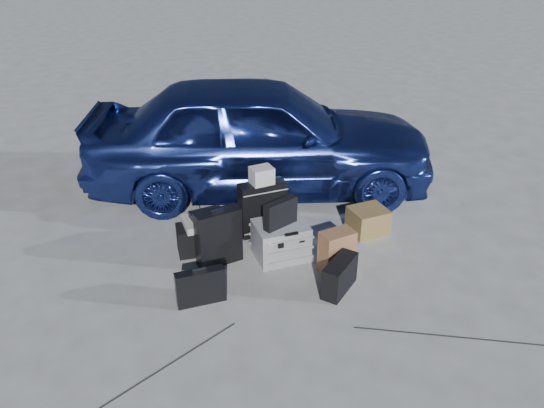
% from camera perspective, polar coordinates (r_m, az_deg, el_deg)
% --- Properties ---
extents(ground, '(60.00, 60.00, 0.00)m').
position_cam_1_polar(ground, '(5.15, 1.75, -9.08)').
color(ground, '#B8B8B3').
rests_on(ground, ground).
extents(car, '(4.64, 3.36, 1.47)m').
position_cam_1_polar(car, '(6.73, -1.33, 7.45)').
color(car, '#293D98').
rests_on(car, ground).
extents(pelican_case, '(0.58, 0.50, 0.38)m').
position_cam_1_polar(pelican_case, '(5.50, 0.94, -3.91)').
color(pelican_case, '#A5A7AA').
rests_on(pelican_case, ground).
extents(laptop_bag, '(0.39, 0.19, 0.28)m').
position_cam_1_polar(laptop_bag, '(5.31, 0.92, -1.01)').
color(laptop_bag, black).
rests_on(laptop_bag, pelican_case).
extents(briefcase, '(0.46, 0.16, 0.35)m').
position_cam_1_polar(briefcase, '(4.92, -7.68, -8.83)').
color(briefcase, black).
rests_on(briefcase, ground).
extents(suitcase_left, '(0.46, 0.18, 0.59)m').
position_cam_1_polar(suitcase_left, '(5.38, -5.76, -3.57)').
color(suitcase_left, black).
rests_on(suitcase_left, ground).
extents(suitcase_right, '(0.53, 0.23, 0.62)m').
position_cam_1_polar(suitcase_right, '(5.86, -1.04, -0.45)').
color(suitcase_right, black).
rests_on(suitcase_right, ground).
extents(white_carton, '(0.23, 0.19, 0.19)m').
position_cam_1_polar(white_carton, '(5.67, -1.12, 3.09)').
color(white_carton, beige).
rests_on(white_carton, suitcase_right).
extents(duffel_bag, '(0.66, 0.39, 0.31)m').
position_cam_1_polar(duffel_bag, '(5.66, -7.02, -3.60)').
color(duffel_bag, black).
rests_on(duffel_bag, ground).
extents(flat_box_white, '(0.48, 0.38, 0.08)m').
position_cam_1_polar(flat_box_white, '(5.56, -7.21, -1.89)').
color(flat_box_white, beige).
rests_on(flat_box_white, duffel_bag).
extents(flat_box_black, '(0.31, 0.22, 0.07)m').
position_cam_1_polar(flat_box_black, '(5.54, -7.14, -1.21)').
color(flat_box_black, black).
rests_on(flat_box_black, flat_box_white).
extents(kraft_bag, '(0.34, 0.21, 0.44)m').
position_cam_1_polar(kraft_bag, '(5.31, 6.97, -5.07)').
color(kraft_bag, '#A16946').
rests_on(kraft_bag, ground).
extents(cardboard_box, '(0.41, 0.37, 0.29)m').
position_cam_1_polar(cardboard_box, '(6.04, 10.27, -1.78)').
color(cardboard_box, olive).
rests_on(cardboard_box, ground).
extents(plastic_bag, '(0.32, 0.30, 0.14)m').
position_cam_1_polar(plastic_bag, '(5.67, 7.58, -4.59)').
color(plastic_bag, silver).
rests_on(plastic_bag, ground).
extents(messenger_bag, '(0.48, 0.39, 0.32)m').
position_cam_1_polar(messenger_bag, '(5.08, 7.29, -7.66)').
color(messenger_bag, black).
rests_on(messenger_bag, ground).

